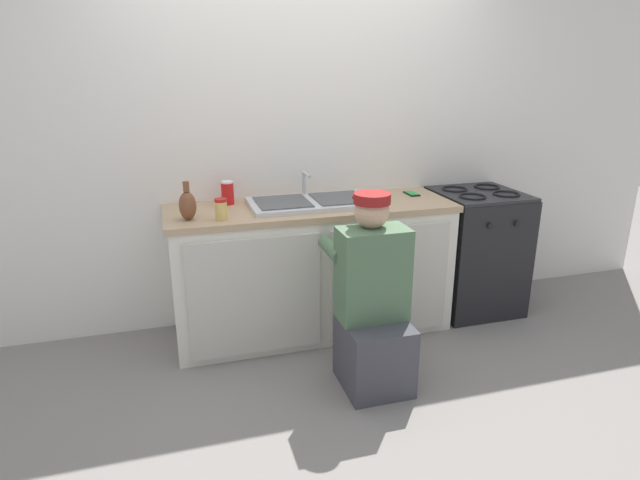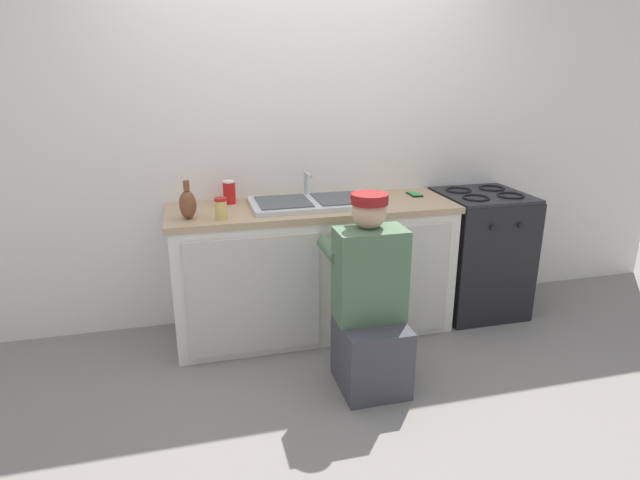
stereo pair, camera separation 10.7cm
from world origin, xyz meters
name	(u,v)px [view 2 (the right image)]	position (x,y,z in m)	size (l,w,h in m)	color
ground_plane	(324,348)	(0.00, 0.00, 0.00)	(12.00, 12.00, 0.00)	gray
back_wall	(300,141)	(0.00, 0.65, 1.25)	(6.00, 0.10, 2.50)	silver
counter_cabinet	(313,272)	(0.00, 0.29, 0.42)	(1.83, 0.62, 0.84)	silver
countertop	(312,208)	(0.00, 0.30, 0.86)	(1.87, 0.62, 0.04)	tan
sink_double_basin	(312,202)	(0.00, 0.30, 0.90)	(0.80, 0.44, 0.19)	silver
stove_range	(478,252)	(1.25, 0.30, 0.45)	(0.59, 0.62, 0.90)	black
plumber_person	(370,310)	(0.15, -0.44, 0.46)	(0.42, 0.61, 1.10)	#3F3F47
soda_cup_red	(229,192)	(-0.52, 0.48, 0.96)	(0.08, 0.08, 0.15)	red
cell_phone	(414,194)	(0.76, 0.39, 0.89)	(0.07, 0.14, 0.01)	black
condiment_jar	(221,208)	(-0.60, 0.11, 0.95)	(0.07, 0.07, 0.13)	#DBB760
vase_decorative	(188,204)	(-0.79, 0.16, 0.97)	(0.10, 0.10, 0.23)	brown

